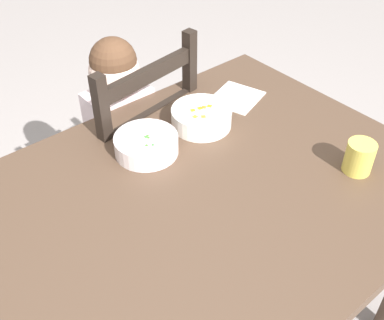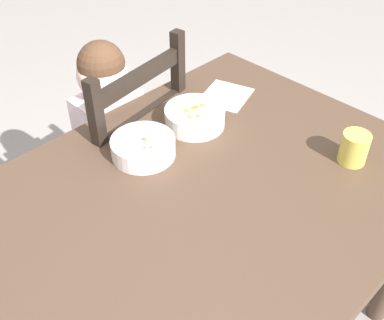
{
  "view_description": "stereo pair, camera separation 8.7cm",
  "coord_description": "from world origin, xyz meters",
  "px_view_note": "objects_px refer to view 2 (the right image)",
  "views": [
    {
      "loc": [
        -0.57,
        -0.68,
        1.64
      ],
      "look_at": [
        0.07,
        0.07,
        0.82
      ],
      "focal_mm": 44.41,
      "sensor_mm": 36.0,
      "label": 1
    },
    {
      "loc": [
        -0.63,
        -0.63,
        1.64
      ],
      "look_at": [
        0.07,
        0.07,
        0.82
      ],
      "focal_mm": 44.41,
      "sensor_mm": 36.0,
      "label": 2
    }
  ],
  "objects_px": {
    "child_figure": "(115,131)",
    "bowl_of_carrots": "(195,116)",
    "bowl_of_peas": "(143,147)",
    "drinking_cup": "(354,148)",
    "dining_chair": "(120,167)",
    "dining_table": "(193,225)",
    "spoon": "(186,134)"
  },
  "relations": [
    {
      "from": "bowl_of_peas",
      "to": "spoon",
      "type": "height_order",
      "value": "bowl_of_peas"
    },
    {
      "from": "dining_chair",
      "to": "child_figure",
      "type": "xyz_separation_m",
      "value": [
        -0.01,
        -0.01,
        0.17
      ]
    },
    {
      "from": "dining_chair",
      "to": "bowl_of_peas",
      "type": "bearing_deg",
      "value": -110.68
    },
    {
      "from": "dining_table",
      "to": "child_figure",
      "type": "distance_m",
      "value": 0.54
    },
    {
      "from": "dining_chair",
      "to": "bowl_of_carrots",
      "type": "xyz_separation_m",
      "value": [
        0.1,
        -0.3,
        0.33
      ]
    },
    {
      "from": "drinking_cup",
      "to": "bowl_of_carrots",
      "type": "bearing_deg",
      "value": 113.27
    },
    {
      "from": "dining_chair",
      "to": "bowl_of_carrots",
      "type": "bearing_deg",
      "value": -71.84
    },
    {
      "from": "dining_chair",
      "to": "bowl_of_carrots",
      "type": "relative_size",
      "value": 5.24
    },
    {
      "from": "bowl_of_peas",
      "to": "drinking_cup",
      "type": "distance_m",
      "value": 0.59
    },
    {
      "from": "bowl_of_peas",
      "to": "drinking_cup",
      "type": "xyz_separation_m",
      "value": [
        0.4,
        -0.44,
        0.02
      ]
    },
    {
      "from": "bowl_of_carrots",
      "to": "spoon",
      "type": "bearing_deg",
      "value": -160.6
    },
    {
      "from": "bowl_of_peas",
      "to": "bowl_of_carrots",
      "type": "bearing_deg",
      "value": 0.01
    },
    {
      "from": "dining_table",
      "to": "dining_chair",
      "type": "bearing_deg",
      "value": 75.06
    },
    {
      "from": "dining_table",
      "to": "dining_chair",
      "type": "distance_m",
      "value": 0.58
    },
    {
      "from": "dining_chair",
      "to": "bowl_of_carrots",
      "type": "distance_m",
      "value": 0.45
    },
    {
      "from": "bowl_of_carrots",
      "to": "child_figure",
      "type": "bearing_deg",
      "value": 109.82
    },
    {
      "from": "child_figure",
      "to": "bowl_of_carrots",
      "type": "height_order",
      "value": "child_figure"
    },
    {
      "from": "spoon",
      "to": "child_figure",
      "type": "bearing_deg",
      "value": 98.72
    },
    {
      "from": "child_figure",
      "to": "bowl_of_carrots",
      "type": "distance_m",
      "value": 0.35
    },
    {
      "from": "child_figure",
      "to": "spoon",
      "type": "distance_m",
      "value": 0.34
    },
    {
      "from": "child_figure",
      "to": "bowl_of_carrots",
      "type": "xyz_separation_m",
      "value": [
        0.11,
        -0.29,
        0.15
      ]
    },
    {
      "from": "bowl_of_peas",
      "to": "drinking_cup",
      "type": "relative_size",
      "value": 2.01
    },
    {
      "from": "dining_table",
      "to": "bowl_of_peas",
      "type": "relative_size",
      "value": 7.32
    },
    {
      "from": "dining_table",
      "to": "spoon",
      "type": "xyz_separation_m",
      "value": [
        0.18,
        0.21,
        0.11
      ]
    },
    {
      "from": "dining_table",
      "to": "bowl_of_carrots",
      "type": "height_order",
      "value": "bowl_of_carrots"
    },
    {
      "from": "child_figure",
      "to": "drinking_cup",
      "type": "bearing_deg",
      "value": -68.09
    },
    {
      "from": "dining_chair",
      "to": "spoon",
      "type": "bearing_deg",
      "value": -82.75
    },
    {
      "from": "bowl_of_carrots",
      "to": "bowl_of_peas",
      "type": "bearing_deg",
      "value": -179.99
    },
    {
      "from": "child_figure",
      "to": "spoon",
      "type": "relative_size",
      "value": 8.41
    },
    {
      "from": "dining_table",
      "to": "drinking_cup",
      "type": "height_order",
      "value": "drinking_cup"
    },
    {
      "from": "dining_table",
      "to": "bowl_of_peas",
      "type": "xyz_separation_m",
      "value": [
        0.03,
        0.23,
        0.13
      ]
    },
    {
      "from": "dining_chair",
      "to": "drinking_cup",
      "type": "xyz_separation_m",
      "value": [
        0.29,
        -0.74,
        0.34
      ]
    }
  ]
}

